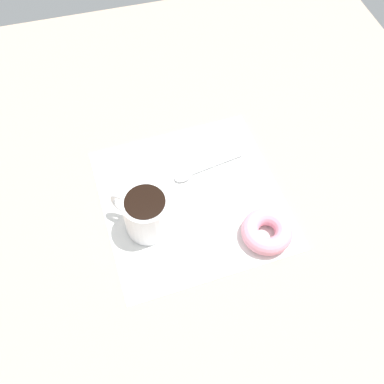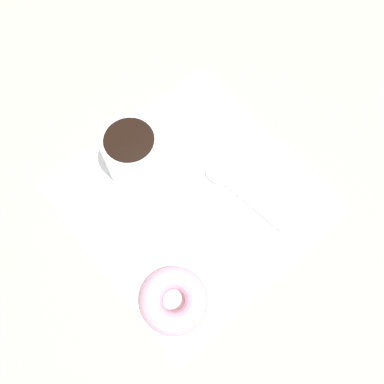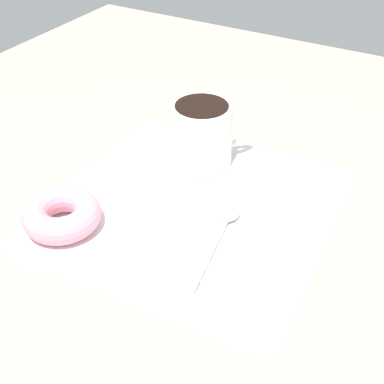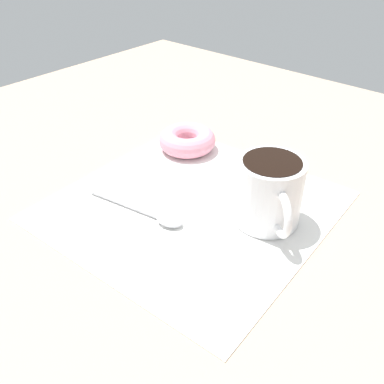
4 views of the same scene
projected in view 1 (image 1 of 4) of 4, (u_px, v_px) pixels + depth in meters
The scene contains 5 objects.
ground_plane at pixel (191, 188), 84.34cm from camera, with size 120.00×120.00×2.00cm, color tan.
napkin at pixel (192, 198), 81.73cm from camera, with size 33.58×33.58×0.30cm, color white.
coffee_cup at pixel (146, 213), 74.68cm from camera, with size 10.03×9.24×8.54cm.
donut at pixel (267, 231), 75.94cm from camera, with size 9.20×9.20×3.17cm, color pink.
spoon at pixel (194, 173), 84.27cm from camera, with size 14.87×3.96×0.90cm.
Camera 1 is at (-11.85, -44.45, 69.69)cm, focal length 40.00 mm.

